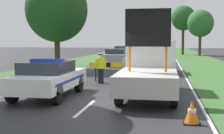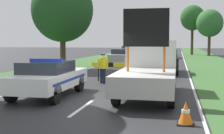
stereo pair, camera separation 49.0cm
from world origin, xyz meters
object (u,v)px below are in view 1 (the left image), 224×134
object	(u,v)px
traffic_cone_near_police	(116,81)
traffic_cone_centre_front	(192,112)
roadside_tree_near_left	(200,24)
police_car	(48,78)
queued_car_sedan_black	(159,60)
road_barrier	(122,66)
police_officer	(101,66)
work_truck	(150,68)
queued_car_sedan_silver	(116,56)
pedestrian_civilian	(128,66)
queued_car_van_white	(124,53)
queued_car_suv_grey	(160,52)
roadside_tree_mid_right	(183,18)
roadside_tree_near_right	(57,10)

from	to	relation	value
traffic_cone_near_police	traffic_cone_centre_front	bearing A→B (deg)	-63.16
roadside_tree_near_left	police_car	bearing A→B (deg)	-105.25
traffic_cone_centre_front	roadside_tree_near_left	xyz separation A→B (m)	(4.09, 37.38, 4.26)
queued_car_sedan_black	road_barrier	bearing A→B (deg)	69.54
road_barrier	police_officer	xyz separation A→B (m)	(-0.98, -0.83, 0.07)
road_barrier	queued_car_sedan_black	xyz separation A→B (m)	(1.90, 5.08, -0.00)
work_truck	queued_car_sedan_silver	xyz separation A→B (m)	(-3.75, 14.73, -0.32)
pedestrian_civilian	road_barrier	bearing A→B (deg)	104.81
police_officer	queued_car_van_white	bearing A→B (deg)	-63.52
queued_car_suv_grey	roadside_tree_mid_right	bearing A→B (deg)	-110.51
police_officer	queued_car_sedan_black	xyz separation A→B (m)	(2.88, 5.91, -0.07)
queued_car_van_white	queued_car_suv_grey	xyz separation A→B (m)	(3.83, 5.56, -0.05)
work_truck	queued_car_sedan_silver	bearing A→B (deg)	-72.66
work_truck	queued_car_van_white	bearing A→B (deg)	-76.49
queued_car_van_white	roadside_tree_near_left	world-z (taller)	roadside_tree_near_left
roadside_tree_near_left	roadside_tree_near_right	size ratio (longest dim) A/B	0.93
roadside_tree_near_right	roadside_tree_near_left	bearing A→B (deg)	60.30
roadside_tree_near_left	roadside_tree_mid_right	size ratio (longest dim) A/B	0.87
police_car	roadside_tree_near_right	world-z (taller)	roadside_tree_near_right
queued_car_sedan_silver	roadside_tree_mid_right	world-z (taller)	roadside_tree_mid_right
work_truck	roadside_tree_near_left	bearing A→B (deg)	-96.29
queued_car_suv_grey	roadside_tree_near_left	size ratio (longest dim) A/B	0.61
queued_car_sedan_silver	roadside_tree_near_left	distance (m)	20.74
road_barrier	work_truck	bearing A→B (deg)	-63.23
queued_car_suv_grey	roadside_tree_near_left	distance (m)	9.00
traffic_cone_centre_front	queued_car_sedan_silver	distance (m)	19.84
traffic_cone_centre_front	work_truck	bearing A→B (deg)	106.87
queued_car_suv_grey	roadside_tree_near_right	size ratio (longest dim) A/B	0.57
police_car	traffic_cone_centre_front	xyz separation A→B (m)	(5.25, -3.15, -0.44)
police_officer	traffic_cone_centre_front	xyz separation A→B (m)	(4.00, -7.24, -0.61)
work_truck	pedestrian_civilian	distance (m)	2.96
police_car	roadside_tree_near_right	distance (m)	12.55
roadside_tree_near_left	roadside_tree_near_right	distance (m)	26.30
queued_car_sedan_black	roadside_tree_near_left	world-z (taller)	roadside_tree_near_left
pedestrian_civilian	roadside_tree_near_right	size ratio (longest dim) A/B	0.22
police_officer	traffic_cone_near_police	size ratio (longest dim) A/B	2.32
police_officer	police_car	bearing A→B (deg)	95.49
work_truck	roadside_tree_near_right	xyz separation A→B (m)	(-7.60, 10.10, 3.45)
police_car	queued_car_sedan_black	world-z (taller)	queued_car_sedan_black
road_barrier	roadside_tree_near_left	bearing A→B (deg)	78.46
police_officer	roadside_tree_near_left	xyz separation A→B (m)	(8.08, 30.15, 3.65)
pedestrian_civilian	queued_car_van_white	size ratio (longest dim) A/B	0.34
work_truck	road_barrier	xyz separation A→B (m)	(-1.67, 3.63, -0.24)
police_officer	queued_car_sedan_silver	world-z (taller)	police_officer
queued_car_van_white	queued_car_suv_grey	world-z (taller)	queued_car_van_white
queued_car_van_white	roadside_tree_near_left	distance (m)	15.34
police_car	roadside_tree_near_right	size ratio (longest dim) A/B	0.65
roadside_tree_near_left	queued_car_suv_grey	bearing A→B (deg)	-132.86
pedestrian_civilian	traffic_cone_near_police	size ratio (longest dim) A/B	2.34
traffic_cone_near_police	roadside_tree_mid_right	xyz separation A→B (m)	(4.84, 34.47, 5.20)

